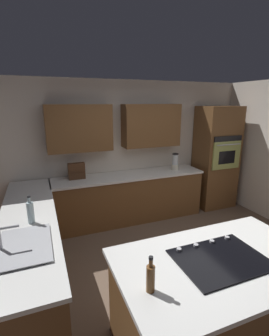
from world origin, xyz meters
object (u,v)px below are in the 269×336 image
at_px(blender, 175,163).
at_px(spice_rack, 77,171).
at_px(wall_oven, 216,158).
at_px(oil_bottle, 151,278).
at_px(dish_soap_bottle, 31,212).
at_px(sink_unit, 24,245).
at_px(cooktop, 220,259).

xyz_separation_m(blender, spice_rack, (1.90, -0.10, -0.00)).
xyz_separation_m(wall_oven, oil_bottle, (2.82, 2.78, -0.05)).
xyz_separation_m(dish_soap_bottle, oil_bottle, (-0.80, 1.41, -0.02)).
relative_size(sink_unit, blender, 2.10).
bearing_deg(spice_rack, blender, 176.85).
bearing_deg(oil_bottle, dish_soap_bottle, -60.48).
distance_m(sink_unit, spice_rack, 2.09).
distance_m(cooktop, blender, 2.87).
bearing_deg(sink_unit, wall_oven, -153.34).
bearing_deg(spice_rack, cooktop, 105.99).
bearing_deg(blender, cooktop, 67.21).
height_order(blender, oil_bottle, blender).
bearing_deg(sink_unit, oil_bottle, 132.66).
distance_m(cooktop, dish_soap_bottle, 1.99).
xyz_separation_m(sink_unit, dish_soap_bottle, (-0.06, -0.48, 0.11)).
height_order(cooktop, spice_rack, spice_rack).
bearing_deg(blender, oil_bottle, 56.55).
bearing_deg(wall_oven, cooktop, 51.62).
distance_m(blender, spice_rack, 1.90).
bearing_deg(blender, dish_soap_bottle, 27.20).
relative_size(spice_rack, oil_bottle, 1.03).
height_order(sink_unit, dish_soap_bottle, dish_soap_bottle).
distance_m(sink_unit, blender, 3.24).
xyz_separation_m(cooktop, oil_bottle, (0.71, 0.11, 0.10)).
height_order(cooktop, blender, blender).
distance_m(sink_unit, cooktop, 1.77).
bearing_deg(blender, spice_rack, -3.15).
height_order(wall_oven, blender, wall_oven).
height_order(cooktop, oil_bottle, oil_bottle).
distance_m(wall_oven, blender, 1.00).
bearing_deg(dish_soap_bottle, blender, -152.80).
bearing_deg(sink_unit, dish_soap_bottle, -96.95).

